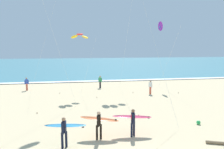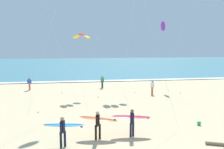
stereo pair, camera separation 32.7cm
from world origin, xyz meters
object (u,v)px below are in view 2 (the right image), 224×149
(surfer_lead, at_px, (132,119))
(bystander_green_top, at_px, (102,82))
(kite_arc_scarlet_far, at_px, (82,36))
(driftwood_log, at_px, (219,144))
(surfer_trailing, at_px, (63,128))
(surfer_third, at_px, (98,121))
(bystander_blue_top, at_px, (29,84))
(bystander_white_top, at_px, (152,87))
(kite_delta_violet_distant, at_px, (163,26))
(beach_ball, at_px, (199,123))

(surfer_lead, relative_size, bystander_green_top, 1.56)
(kite_arc_scarlet_far, distance_m, driftwood_log, 16.88)
(kite_arc_scarlet_far, distance_m, bystander_green_top, 6.96)
(surfer_trailing, relative_size, surfer_third, 0.98)
(surfer_trailing, relative_size, driftwood_log, 1.68)
(kite_arc_scarlet_far, relative_size, bystander_blue_top, 4.26)
(surfer_lead, relative_size, surfer_trailing, 1.06)
(surfer_third, relative_size, driftwood_log, 1.71)
(bystander_white_top, bearing_deg, driftwood_log, -91.67)
(bystander_blue_top, bearing_deg, kite_delta_violet_distant, 0.16)
(surfer_trailing, height_order, beach_ball, surfer_trailing)
(surfer_trailing, relative_size, bystander_green_top, 1.47)
(bystander_green_top, height_order, bystander_white_top, same)
(surfer_trailing, bearing_deg, surfer_lead, 11.92)
(surfer_lead, xyz_separation_m, bystander_blue_top, (-9.44, 14.85, -0.24))
(bystander_green_top, bearing_deg, kite_delta_violet_distant, -0.45)
(surfer_trailing, distance_m, bystander_green_top, 16.21)
(surfer_trailing, relative_size, bystander_white_top, 1.47)
(beach_ball, bearing_deg, surfer_lead, -168.50)
(kite_arc_scarlet_far, xyz_separation_m, bystander_white_top, (7.76, -1.22, -5.66))
(kite_arc_scarlet_far, bearing_deg, surfer_trailing, -94.79)
(surfer_trailing, height_order, bystander_green_top, surfer_trailing)
(bystander_blue_top, distance_m, driftwood_log, 21.84)
(beach_ball, bearing_deg, surfer_third, -171.11)
(surfer_third, distance_m, bystander_white_top, 12.68)
(surfer_lead, distance_m, driftwood_log, 4.97)
(bystander_green_top, bearing_deg, kite_arc_scarlet_far, -128.45)
(kite_delta_violet_distant, xyz_separation_m, beach_ball, (-2.58, -13.88, -7.78))
(surfer_lead, bearing_deg, bystander_blue_top, 122.44)
(kite_arc_scarlet_far, height_order, driftwood_log, kite_arc_scarlet_far)
(surfer_third, distance_m, kite_delta_violet_distant, 19.10)
(driftwood_log, bearing_deg, beach_ball, 79.63)
(kite_delta_violet_distant, bearing_deg, surfer_lead, -116.99)
(kite_arc_scarlet_far, height_order, bystander_blue_top, kite_arc_scarlet_far)
(kite_delta_violet_distant, xyz_separation_m, driftwood_log, (-3.13, -16.88, -7.84))
(surfer_third, height_order, kite_arc_scarlet_far, kite_arc_scarlet_far)
(surfer_third, bearing_deg, bystander_white_top, 57.15)
(surfer_lead, relative_size, bystander_white_top, 1.56)
(surfer_trailing, height_order, kite_delta_violet_distant, kite_delta_violet_distant)
(bystander_green_top, bearing_deg, driftwood_log, -73.95)
(kite_delta_violet_distant, bearing_deg, bystander_white_top, -122.49)
(surfer_trailing, xyz_separation_m, kite_arc_scarlet_far, (1.06, 12.63, 5.43))
(surfer_trailing, distance_m, driftwood_log, 8.58)
(surfer_lead, relative_size, bystander_blue_top, 1.56)
(bystander_blue_top, bearing_deg, surfer_third, -63.67)
(bystander_green_top, xyz_separation_m, bystander_white_top, (5.24, -4.40, 0.00))
(surfer_lead, distance_m, bystander_green_top, 14.97)
(kite_delta_violet_distant, bearing_deg, bystander_green_top, 179.55)
(surfer_lead, height_order, bystander_green_top, surfer_lead)
(driftwood_log, bearing_deg, surfer_third, 163.79)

